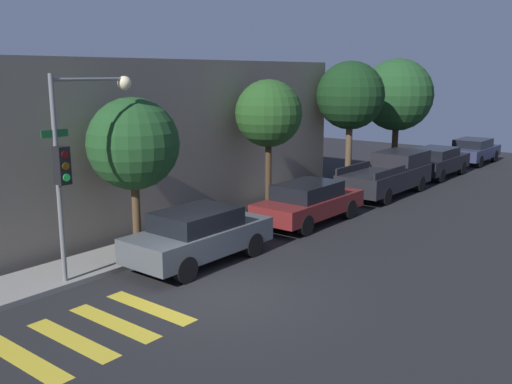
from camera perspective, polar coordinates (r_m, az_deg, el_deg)
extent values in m
plane|color=black|center=(13.79, -3.30, -10.27)|extent=(60.00, 60.00, 0.00)
cube|color=gray|center=(16.64, -13.95, -6.42)|extent=(26.00, 1.82, 0.14)
cube|color=slate|center=(19.60, -22.07, 4.03)|extent=(26.00, 6.00, 5.62)
cube|color=gold|center=(11.77, -22.17, -15.24)|extent=(0.45, 2.60, 0.00)
cube|color=gold|center=(12.22, -17.94, -13.88)|extent=(0.45, 2.60, 0.00)
cube|color=gold|center=(12.74, -14.06, -12.55)|extent=(0.45, 2.60, 0.00)
cube|color=gold|center=(13.31, -10.55, -11.29)|extent=(0.45, 2.60, 0.00)
cylinder|color=slate|center=(14.39, -19.16, 0.78)|extent=(0.12, 0.12, 5.17)
cube|color=black|center=(14.14, -18.83, 2.52)|extent=(0.30, 0.30, 0.90)
cylinder|color=#4C0C0C|center=(13.97, -18.55, 3.55)|extent=(0.18, 0.02, 0.18)
cylinder|color=#593D0A|center=(14.01, -18.48, 2.46)|extent=(0.18, 0.02, 0.18)
cylinder|color=#26E54C|center=(14.05, -18.40, 1.38)|extent=(0.18, 0.02, 0.18)
cube|color=#19662D|center=(14.23, -19.49, 5.54)|extent=(0.70, 0.02, 0.18)
cylinder|color=slate|center=(14.74, -16.31, 10.76)|extent=(2.10, 0.08, 0.08)
sphere|color=#F9E5B2|center=(15.37, -13.03, 10.58)|extent=(0.36, 0.36, 0.36)
cube|color=#4C5156|center=(15.87, -5.65, -4.70)|extent=(4.35, 1.80, 0.67)
cube|color=black|center=(15.63, -5.98, -2.70)|extent=(2.26, 1.58, 0.52)
cylinder|color=black|center=(17.43, -4.43, -4.29)|extent=(0.69, 0.22, 0.69)
cylinder|color=black|center=(16.41, -0.29, -5.29)|extent=(0.69, 0.22, 0.69)
cylinder|color=black|center=(15.67, -11.23, -6.37)|extent=(0.69, 0.22, 0.69)
cylinder|color=black|center=(14.52, -7.07, -7.71)|extent=(0.69, 0.22, 0.69)
cube|color=maroon|center=(20.00, 5.33, -1.32)|extent=(4.59, 1.79, 0.59)
cube|color=black|center=(19.79, 5.18, 0.18)|extent=(2.39, 1.57, 0.52)
cylinder|color=black|center=(21.66, 5.62, -1.10)|extent=(0.69, 0.22, 0.69)
cylinder|color=black|center=(20.85, 9.33, -1.71)|extent=(0.69, 0.22, 0.69)
cylinder|color=black|center=(19.40, 1.01, -2.58)|extent=(0.69, 0.22, 0.69)
cylinder|color=black|center=(18.50, 4.96, -3.35)|extent=(0.69, 0.22, 0.69)
cube|color=black|center=(25.01, 12.81, 1.34)|extent=(5.39, 1.91, 0.79)
cube|color=black|center=(26.23, 14.31, 3.30)|extent=(2.43, 1.76, 0.62)
cube|color=black|center=(24.12, 9.66, 2.37)|extent=(2.70, 0.08, 0.28)
cube|color=black|center=(23.37, 13.26, 1.91)|extent=(2.70, 0.08, 0.28)
cylinder|color=black|center=(26.94, 12.69, 1.24)|extent=(0.69, 0.22, 0.69)
cylinder|color=black|center=(26.24, 16.08, 0.78)|extent=(0.69, 0.22, 0.69)
cylinder|color=black|center=(24.03, 9.16, 0.10)|extent=(0.69, 0.22, 0.69)
cylinder|color=black|center=(23.24, 12.86, -0.45)|extent=(0.69, 0.22, 0.69)
cube|color=black|center=(30.17, 17.58, 2.76)|extent=(4.65, 1.80, 0.69)
cube|color=black|center=(29.98, 17.56, 3.80)|extent=(2.42, 1.58, 0.44)
cylinder|color=black|center=(31.84, 17.13, 2.61)|extent=(0.69, 0.22, 0.69)
cylinder|color=black|center=(31.29, 19.88, 2.27)|extent=(0.69, 0.22, 0.69)
cylinder|color=black|center=(29.21, 15.02, 1.94)|extent=(0.69, 0.22, 0.69)
cylinder|color=black|center=(28.61, 17.98, 1.56)|extent=(0.69, 0.22, 0.69)
cube|color=#2D3351|center=(35.36, 20.87, 3.74)|extent=(4.39, 1.85, 0.62)
cube|color=black|center=(35.19, 20.88, 4.60)|extent=(2.28, 1.62, 0.47)
cylinder|color=black|center=(36.94, 20.27, 3.62)|extent=(0.69, 0.22, 0.69)
cylinder|color=black|center=(36.45, 22.75, 3.33)|extent=(0.69, 0.22, 0.69)
cylinder|color=black|center=(34.39, 18.81, 3.16)|extent=(0.69, 0.22, 0.69)
cylinder|color=black|center=(33.87, 21.45, 2.84)|extent=(0.69, 0.22, 0.69)
cylinder|color=#4C3823|center=(16.73, -11.86, -2.42)|extent=(0.24, 0.24, 2.26)
sphere|color=#1E4721|center=(16.35, -12.18, 4.75)|extent=(2.60, 2.60, 2.60)
cylinder|color=#42301E|center=(21.06, 1.24, 1.55)|extent=(0.23, 0.23, 2.83)
sphere|color=#234C1E|center=(20.77, 1.27, 7.88)|extent=(2.44, 2.44, 2.44)
cylinder|color=brown|center=(25.91, 9.23, 3.63)|extent=(0.29, 0.29, 3.08)
sphere|color=#143316|center=(25.67, 9.43, 9.52)|extent=(2.99, 2.99, 2.99)
cylinder|color=#42301E|center=(30.10, 13.69, 4.25)|extent=(0.32, 0.32, 2.73)
sphere|color=#1E4721|center=(29.87, 13.94, 9.42)|extent=(3.60, 3.60, 3.60)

